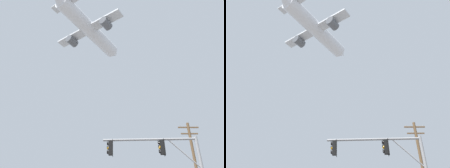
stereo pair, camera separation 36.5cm
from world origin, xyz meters
TOP-DOWN VIEW (x-y plane):
  - signal_pole_near at (3.85, 7.03)m, footprint 6.17×0.66m
  - utility_pole at (8.83, 15.13)m, footprint 2.20×0.28m
  - airplane at (-4.61, 29.86)m, footprint 16.44×21.15m

SIDE VIEW (x-z plane):
  - signal_pole_near at x=3.85m, z-range 1.47..7.16m
  - utility_pole at x=8.83m, z-range 0.30..10.19m
  - airplane at x=-4.61m, z-range 36.08..42.52m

